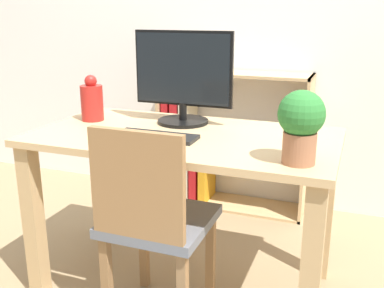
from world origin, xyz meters
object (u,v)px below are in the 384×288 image
Objects in this scene: potted_plant at (301,123)px; bookshelf at (205,147)px; vase at (92,101)px; chair at (153,219)px; keyboard at (156,136)px; monitor at (183,75)px.

bookshelf is at bearing 122.56° from potted_plant.
vase reaches higher than chair.
chair is at bearing -69.43° from keyboard.
bookshelf is (-0.15, 1.06, -0.36)m from keyboard.
chair is at bearing -81.84° from monitor.
keyboard is 0.41× the size of chair.
chair is (0.08, -0.20, -0.27)m from keyboard.
potted_plant reaches higher than bookshelf.
chair reaches higher than keyboard.
monitor is 0.72m from potted_plant.
keyboard is 1.58× the size of vase.
vase is at bearing 163.63° from potted_plant.
potted_plant reaches higher than vase.
keyboard is 1.35× the size of potted_plant.
monitor is at bearing 103.12° from chair.
keyboard is at bearing -23.22° from vase.
bookshelf is (0.27, 0.87, -0.45)m from vase.
vase reaches higher than keyboard.
monitor reaches higher than keyboard.
potted_plant is 0.67m from chair.
monitor is 0.98m from bookshelf.
vase is 0.73m from chair.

